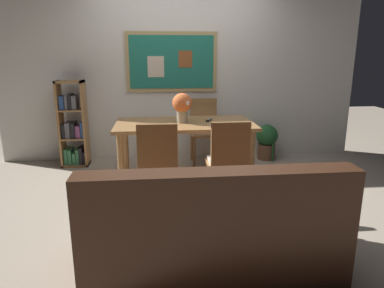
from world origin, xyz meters
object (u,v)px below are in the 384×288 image
dining_chair_near_left (158,160)px  dining_table (185,130)px  potted_ivy (267,141)px  dining_chair_near_right (228,157)px  dining_chair_far_right (204,125)px  tv_remote (209,120)px  bookshelf (73,128)px  flower_vase (182,105)px  leather_couch (211,229)px

dining_chair_near_left → dining_table: bearing=67.7°
potted_ivy → dining_chair_near_left: bearing=-134.9°
dining_chair_near_right → dining_chair_near_left: bearing=-177.8°
dining_chair_far_right → tv_remote: (-0.04, -0.70, 0.21)m
bookshelf → tv_remote: bearing=-22.3°
potted_ivy → flower_vase: bearing=-148.2°
bookshelf → tv_remote: (1.78, -0.73, 0.22)m
leather_couch → tv_remote: bearing=82.1°
dining_table → flower_vase: flower_vase is taller
dining_chair_near_right → dining_chair_far_right: (-0.03, 1.55, 0.00)m
leather_couch → potted_ivy: 2.91m
dining_table → leather_couch: size_ratio=0.91×
bookshelf → potted_ivy: bearing=0.3°
tv_remote → dining_chair_near_right: bearing=-85.4°
bookshelf → tv_remote: 1.94m
dining_table → leather_couch: bearing=-88.7°
dining_table → potted_ivy: (1.29, 0.82, -0.37)m
leather_couch → tv_remote: 1.96m
dining_chair_near_left → flower_vase: size_ratio=2.61×
tv_remote → dining_table: bearing=-166.5°
dining_chair_near_left → bookshelf: size_ratio=0.77×
flower_vase → dining_chair_near_left: bearing=-110.5°
potted_ivy → tv_remote: (-0.98, -0.74, 0.47)m
dining_chair_near_right → bookshelf: (-1.85, 1.58, -0.01)m
dining_table → dining_chair_far_right: (0.34, 0.77, -0.11)m
dining_chair_far_right → tv_remote: bearing=-93.2°
dining_chair_near_left → potted_ivy: (1.62, 1.62, -0.26)m
dining_chair_near_left → potted_ivy: bearing=45.1°
dining_chair_near_left → flower_vase: flower_vase is taller
leather_couch → dining_chair_near_left: bearing=110.3°
dining_chair_far_right → flower_vase: flower_vase is taller
bookshelf → potted_ivy: (2.76, 0.01, -0.25)m
dining_chair_far_right → flower_vase: 0.95m
dining_table → dining_chair_near_left: dining_chair_near_left is taller
potted_ivy → tv_remote: size_ratio=3.30×
dining_chair_near_right → leather_couch: (-0.33, -1.03, -0.23)m
leather_couch → dining_chair_near_right: bearing=72.3°
leather_couch → flower_vase: (-0.07, 1.82, 0.64)m
dining_table → dining_chair_near_left: bearing=-112.3°
tv_remote → bookshelf: bearing=157.7°
dining_table → dining_chair_near_right: 0.87m
dining_chair_far_right → dining_chair_near_left: 1.72m
dining_chair_near_right → potted_ivy: 1.86m
dining_chair_near_left → bookshelf: bearing=125.5°
dining_chair_near_right → leather_couch: bearing=-107.7°
flower_vase → dining_chair_near_right: bearing=-63.0°
dining_chair_near_right → tv_remote: (-0.07, 0.85, 0.21)m
dining_chair_near_right → flower_vase: size_ratio=2.61×
dining_table → dining_chair_near_right: (0.37, -0.78, -0.11)m
leather_couch → dining_chair_far_right: bearing=83.4°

